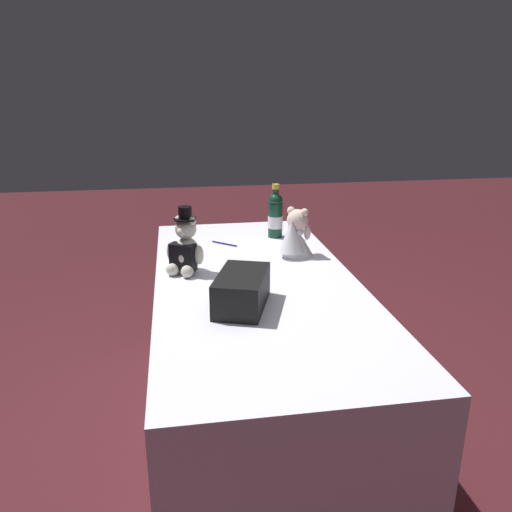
# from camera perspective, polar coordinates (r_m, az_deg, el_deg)

# --- Properties ---
(ground_plane) EXTENTS (12.00, 12.00, 0.00)m
(ground_plane) POSITION_cam_1_polar(r_m,az_deg,el_deg) (2.45, 0.00, -18.89)
(ground_plane) COLOR #47191E
(reception_table) EXTENTS (1.83, 0.82, 0.74)m
(reception_table) POSITION_cam_1_polar(r_m,az_deg,el_deg) (2.24, 0.00, -11.41)
(reception_table) COLOR white
(reception_table) RESTS_ON ground_plane
(teddy_bear_groom) EXTENTS (0.16, 0.16, 0.28)m
(teddy_bear_groom) POSITION_cam_1_polar(r_m,az_deg,el_deg) (2.15, -7.97, 0.79)
(teddy_bear_groom) COLOR beige
(teddy_bear_groom) RESTS_ON reception_table
(teddy_bear_bride) EXTENTS (0.20, 0.20, 0.23)m
(teddy_bear_bride) POSITION_cam_1_polar(r_m,az_deg,el_deg) (2.35, 4.48, 2.34)
(teddy_bear_bride) COLOR white
(teddy_bear_bride) RESTS_ON reception_table
(champagne_bottle) EXTENTS (0.08, 0.08, 0.28)m
(champagne_bottle) POSITION_cam_1_polar(r_m,az_deg,el_deg) (2.64, 2.20, 4.68)
(champagne_bottle) COLOR #113A27
(champagne_bottle) RESTS_ON reception_table
(signing_pen) EXTENTS (0.11, 0.12, 0.01)m
(signing_pen) POSITION_cam_1_polar(r_m,az_deg,el_deg) (2.55, -3.67, 1.42)
(signing_pen) COLOR navy
(signing_pen) RESTS_ON reception_table
(gift_case_black) EXTENTS (0.33, 0.25, 0.13)m
(gift_case_black) POSITION_cam_1_polar(r_m,az_deg,el_deg) (1.81, -1.61, -3.89)
(gift_case_black) COLOR black
(gift_case_black) RESTS_ON reception_table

